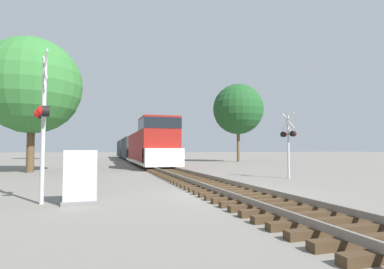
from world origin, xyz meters
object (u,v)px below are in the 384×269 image
crossing_signal_far (289,138)px  tree_deep_background (45,116)px  crossing_signal_near (43,117)px  tree_mid_background (238,109)px  relay_cabinet (81,177)px  tree_far_right (32,86)px  freight_train (134,148)px

crossing_signal_far → tree_deep_background: (-18.88, 40.23, 4.93)m
crossing_signal_far → tree_deep_background: size_ratio=0.37×
crossing_signal_near → tree_deep_background: tree_deep_background is taller
tree_mid_background → tree_deep_background: size_ratio=1.07×
crossing_signal_near → tree_deep_background: size_ratio=0.45×
relay_cabinet → tree_far_right: tree_far_right is taller
tree_mid_background → relay_cabinet: bearing=-123.4°
freight_train → tree_deep_background: (-13.54, 10.93, 5.33)m
tree_far_right → tree_deep_background: tree_deep_background is taller
relay_cabinet → tree_far_right: 15.14m
tree_mid_background → tree_far_right: bearing=-148.9°
tree_far_right → crossing_signal_near: bearing=-77.0°
tree_mid_background → tree_deep_background: 32.08m
crossing_signal_far → tree_mid_background: (7.39, 21.82, 4.72)m
crossing_signal_near → tree_far_right: bearing=176.3°
freight_train → tree_far_right: tree_far_right is taller
tree_far_right → freight_train: bearing=66.3°
tree_far_right → tree_deep_background: bearing=98.2°
relay_cabinet → tree_mid_background: tree_mid_background is taller
freight_train → tree_deep_background: tree_deep_background is taller
crossing_signal_far → crossing_signal_near: bearing=102.2°
tree_far_right → tree_deep_background: size_ratio=0.97×
freight_train → tree_far_right: size_ratio=5.01×
tree_deep_background → crossing_signal_far: bearing=-64.9°
relay_cabinet → tree_far_right: (-4.15, 13.61, 5.19)m
tree_deep_background → tree_mid_background: bearing=-35.0°
crossing_signal_far → tree_deep_background: 44.71m
freight_train → tree_mid_background: 15.62m
crossing_signal_far → tree_far_right: tree_far_right is taller
tree_mid_background → crossing_signal_near: bearing=-125.2°
tree_mid_background → freight_train: bearing=149.6°
crossing_signal_near → tree_far_right: (-3.07, 13.33, 3.48)m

